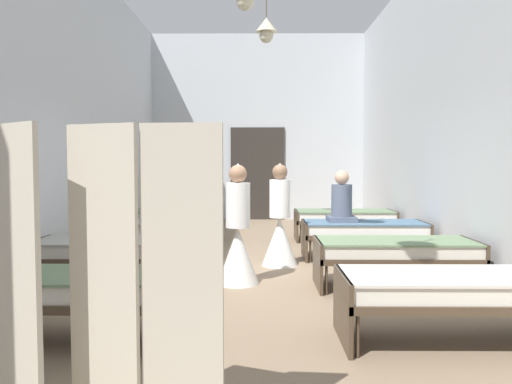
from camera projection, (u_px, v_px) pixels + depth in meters
name	position (u px, v px, depth m)	size (l,w,h in m)	color
ground_plane	(255.00, 274.00, 7.23)	(6.08, 13.57, 0.10)	#8C755B
room_shell	(256.00, 105.00, 8.32)	(5.88, 13.17, 4.81)	silver
bed_left_row_0	(50.00, 289.00, 4.37)	(1.90, 0.84, 0.57)	#473828
bed_right_row_0	(455.00, 290.00, 4.34)	(1.90, 0.84, 0.57)	#473828
bed_left_row_1	(113.00, 251.00, 6.26)	(1.90, 0.84, 0.57)	#473828
bed_right_row_1	(396.00, 251.00, 6.23)	(1.90, 0.84, 0.57)	#473828
bed_left_row_2	(148.00, 230.00, 8.16)	(1.90, 0.84, 0.57)	#473828
bed_right_row_2	(364.00, 230.00, 8.13)	(1.90, 0.84, 0.57)	#473828
bed_left_row_3	(169.00, 217.00, 10.06)	(1.90, 0.84, 0.57)	#473828
bed_right_row_3	(344.00, 217.00, 10.03)	(1.90, 0.84, 0.57)	#473828
nurse_near_aisle	(280.00, 229.00, 7.56)	(0.52, 0.52, 1.49)	white
nurse_mid_aisle	(238.00, 241.00, 6.42)	(0.52, 0.52, 1.49)	white
patient_seated_primary	(342.00, 203.00, 8.13)	(0.44, 0.44, 0.80)	#515B70
patient_seated_secondary	(169.00, 203.00, 8.07)	(0.44, 0.44, 0.80)	slate
privacy_screen	(101.00, 289.00, 2.68)	(1.22, 0.29, 1.70)	#BCB29E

